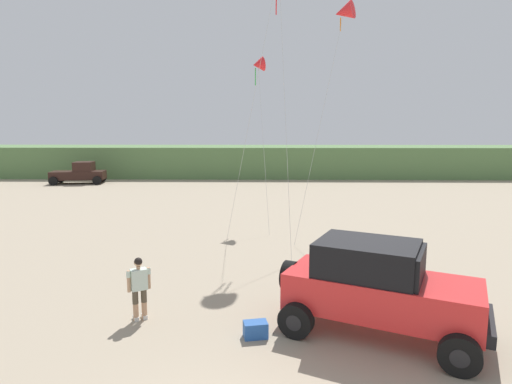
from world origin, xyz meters
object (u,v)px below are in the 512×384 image
at_px(person_watching, 139,285).
at_px(kite_blue_swept, 258,65).
at_px(distant_pickup, 80,173).
at_px(cooler_box, 255,330).
at_px(jeep, 378,286).
at_px(kite_orange_streamer, 344,12).

height_order(person_watching, kite_blue_swept, kite_blue_swept).
distance_m(person_watching, kite_blue_swept, 15.24).
bearing_deg(distant_pickup, cooler_box, -59.90).
relative_size(jeep, kite_orange_streamer, 0.46).
relative_size(kite_blue_swept, kite_orange_streamer, 0.81).
bearing_deg(distant_pickup, person_watching, -63.92).
relative_size(jeep, cooler_box, 8.93).
distance_m(person_watching, kite_orange_streamer, 15.72).
relative_size(person_watching, distant_pickup, 0.34).
bearing_deg(kite_blue_swept, kite_orange_streamer, -31.50).
xyz_separation_m(kite_blue_swept, kite_orange_streamer, (4.04, -2.48, 2.01)).
bearing_deg(jeep, person_watching, 173.56).
relative_size(jeep, person_watching, 3.00).
bearing_deg(person_watching, jeep, -6.44).
distance_m(jeep, kite_orange_streamer, 14.49).
bearing_deg(jeep, kite_blue_swept, 102.53).
distance_m(jeep, distant_pickup, 34.34).
bearing_deg(jeep, distant_pickup, 124.50).
relative_size(jeep, kite_blue_swept, 0.57).
xyz_separation_m(person_watching, kite_blue_swept, (2.88, 13.02, 7.36)).
bearing_deg(person_watching, kite_blue_swept, 77.53).
bearing_deg(person_watching, kite_orange_streamer, 56.71).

